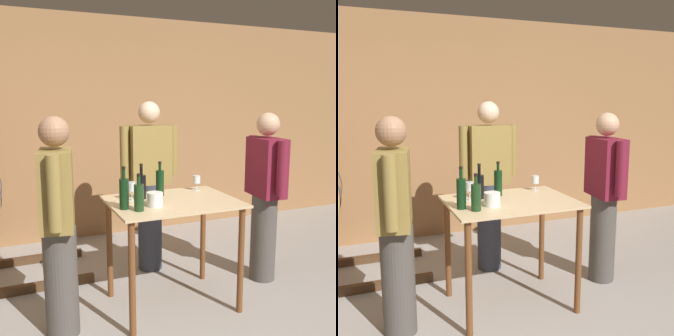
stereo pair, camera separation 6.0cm
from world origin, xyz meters
TOP-DOWN VIEW (x-y plane):
  - back_wall at (0.00, 2.52)m, footprint 8.40×0.05m
  - tasting_table at (0.22, 0.55)m, footprint 1.02×0.77m
  - wine_bottle_far_left at (-0.22, 0.46)m, footprint 0.07×0.07m
  - wine_bottle_left at (-0.13, 0.37)m, footprint 0.07×0.07m
  - wine_bottle_center at (0.00, 0.70)m, footprint 0.08×0.08m
  - wine_bottle_right at (0.18, 0.74)m, footprint 0.07×0.07m
  - wine_glass_near_left at (-0.09, 0.67)m, footprint 0.06×0.06m
  - wine_glass_near_center at (0.56, 0.80)m, footprint 0.06×0.06m
  - ice_bucket at (0.02, 0.44)m, footprint 0.12×0.12m
  - person_host at (0.29, 1.30)m, footprint 0.59×0.24m
  - person_visitor_with_scarf at (-0.70, 0.46)m, footprint 0.29×0.58m
  - person_visitor_bearded at (1.21, 0.67)m, footprint 0.25×0.59m

SIDE VIEW (x-z plane):
  - tasting_table at x=0.22m, z-range 0.28..1.18m
  - person_visitor_bearded at x=1.21m, z-range 0.04..1.63m
  - person_visitor_with_scarf at x=-0.70m, z-range 0.04..1.64m
  - person_host at x=0.29m, z-range 0.05..1.74m
  - ice_bucket at x=0.02m, z-range 0.90..1.01m
  - wine_glass_near_center at x=0.56m, z-range 0.93..1.06m
  - wine_bottle_left at x=-0.13m, z-range 0.87..1.15m
  - wine_bottle_center at x=0.00m, z-range 0.86..1.15m
  - wine_glass_near_left at x=-0.09m, z-range 0.93..1.09m
  - wine_bottle_right at x=0.18m, z-range 0.87..1.16m
  - wine_bottle_far_left at x=-0.22m, z-range 0.86..1.19m
  - back_wall at x=0.00m, z-range 0.00..2.70m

